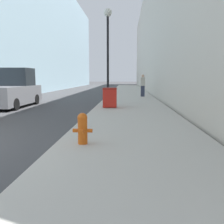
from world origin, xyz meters
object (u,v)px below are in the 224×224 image
(fire_hydrant, at_px, (83,128))
(lamppost, at_px, (108,38))
(pickup_truck, at_px, (11,91))
(pedestrian_on_sidewalk, at_px, (143,85))
(trash_bin, at_px, (110,97))

(fire_hydrant, bearing_deg, lamppost, 90.96)
(fire_hydrant, relative_size, pickup_truck, 0.15)
(fire_hydrant, height_order, pickup_truck, pickup_truck)
(fire_hydrant, bearing_deg, pedestrian_on_sidewalk, 81.16)
(fire_hydrant, bearing_deg, pickup_truck, 123.95)
(fire_hydrant, height_order, lamppost, lamppost)
(pedestrian_on_sidewalk, bearing_deg, lamppost, -117.21)
(trash_bin, height_order, lamppost, lamppost)
(trash_bin, xyz_separation_m, lamppost, (-0.33, 2.97, 3.45))
(lamppost, height_order, pedestrian_on_sidewalk, lamppost)
(lamppost, bearing_deg, fire_hydrant, -89.04)
(pickup_truck, relative_size, pedestrian_on_sidewalk, 2.66)
(trash_bin, relative_size, pedestrian_on_sidewalk, 0.57)
(fire_hydrant, height_order, trash_bin, trash_bin)
(trash_bin, xyz_separation_m, pedestrian_on_sidewalk, (2.20, 7.89, 0.38))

